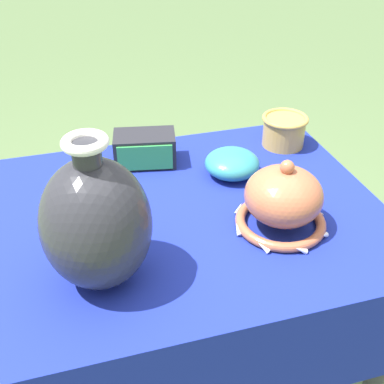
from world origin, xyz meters
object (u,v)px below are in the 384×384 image
(vase_dome_bell, at_px, (283,201))
(bowl_shallow_teal, at_px, (232,163))
(cup_wide_ochre, at_px, (284,130))
(mosaic_tile_box, at_px, (145,149))
(vase_tall_bulbous, at_px, (96,223))

(vase_dome_bell, bearing_deg, bowl_shallow_teal, 97.32)
(bowl_shallow_teal, bearing_deg, cup_wide_ochre, 29.99)
(mosaic_tile_box, xyz_separation_m, bowl_shallow_teal, (0.20, -0.12, -0.01))
(vase_dome_bell, bearing_deg, cup_wide_ochre, 64.31)
(vase_tall_bulbous, distance_m, cup_wide_ochre, 0.69)
(bowl_shallow_teal, bearing_deg, vase_tall_bulbous, -141.89)
(cup_wide_ochre, relative_size, bowl_shallow_teal, 0.92)
(mosaic_tile_box, height_order, bowl_shallow_teal, mosaic_tile_box)
(mosaic_tile_box, bearing_deg, vase_dome_bell, -46.13)
(vase_tall_bulbous, xyz_separation_m, vase_dome_bell, (0.40, 0.06, -0.07))
(vase_dome_bell, height_order, bowl_shallow_teal, vase_dome_bell)
(mosaic_tile_box, bearing_deg, cup_wide_ochre, 9.38)
(vase_dome_bell, distance_m, cup_wide_ochre, 0.38)
(vase_dome_bell, relative_size, mosaic_tile_box, 1.20)
(cup_wide_ochre, distance_m, bowl_shallow_teal, 0.23)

